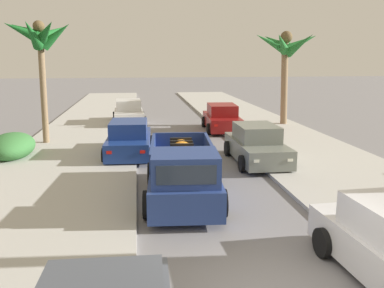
% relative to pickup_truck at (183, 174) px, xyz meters
% --- Properties ---
extents(sidewalk_left, '(5.35, 60.00, 0.12)m').
position_rel_pickup_truck_xyz_m(sidewalk_left, '(-4.06, 6.54, -0.75)').
color(sidewalk_left, '#B2AFA8').
rests_on(sidewalk_left, ground).
extents(sidewalk_right, '(5.35, 60.00, 0.12)m').
position_rel_pickup_truck_xyz_m(sidewalk_right, '(6.00, 6.54, -0.75)').
color(sidewalk_right, '#B2AFA8').
rests_on(sidewalk_right, ground).
extents(curb_left, '(0.16, 60.00, 0.10)m').
position_rel_pickup_truck_xyz_m(curb_left, '(-2.78, 6.54, -0.76)').
color(curb_left, silver).
rests_on(curb_left, ground).
extents(curb_right, '(0.16, 60.00, 0.10)m').
position_rel_pickup_truck_xyz_m(curb_right, '(4.72, 6.54, -0.76)').
color(curb_right, silver).
rests_on(curb_right, ground).
extents(pickup_truck, '(2.47, 5.33, 1.80)m').
position_rel_pickup_truck_xyz_m(pickup_truck, '(0.00, 0.00, 0.00)').
color(pickup_truck, navy).
rests_on(pickup_truck, ground).
extents(car_left_near, '(2.15, 4.31, 1.54)m').
position_rel_pickup_truck_xyz_m(car_left_near, '(-1.85, 14.60, -0.10)').
color(car_left_near, silver).
rests_on(car_left_near, ground).
extents(car_right_near, '(2.19, 4.33, 1.54)m').
position_rel_pickup_truck_xyz_m(car_right_near, '(3.54, 11.45, -0.10)').
color(car_right_near, maroon).
rests_on(car_right_near, ground).
extents(car_left_mid, '(2.04, 4.27, 1.54)m').
position_rel_pickup_truck_xyz_m(car_left_mid, '(3.44, 4.07, -0.10)').
color(car_left_mid, slate).
rests_on(car_left_mid, ground).
extents(car_right_far, '(2.17, 4.32, 1.54)m').
position_rel_pickup_truck_xyz_m(car_right_far, '(-1.67, 5.88, -0.10)').
color(car_right_far, navy).
rests_on(car_right_far, ground).
extents(palm_tree_right_fore, '(3.23, 3.60, 5.96)m').
position_rel_pickup_truck_xyz_m(palm_tree_right_fore, '(-5.70, 8.88, 4.21)').
color(palm_tree_right_fore, '#846B4C').
rests_on(palm_tree_right_fore, ground).
extents(palm_tree_left_mid, '(4.12, 3.48, 5.74)m').
position_rel_pickup_truck_xyz_m(palm_tree_left_mid, '(7.75, 12.91, 3.80)').
color(palm_tree_left_mid, '#846B4C').
rests_on(palm_tree_left_mid, ground).
extents(hedge_bush, '(1.80, 2.80, 1.10)m').
position_rel_pickup_truck_xyz_m(hedge_bush, '(-6.53, 5.93, -0.26)').
color(hedge_bush, '#387538').
rests_on(hedge_bush, ground).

